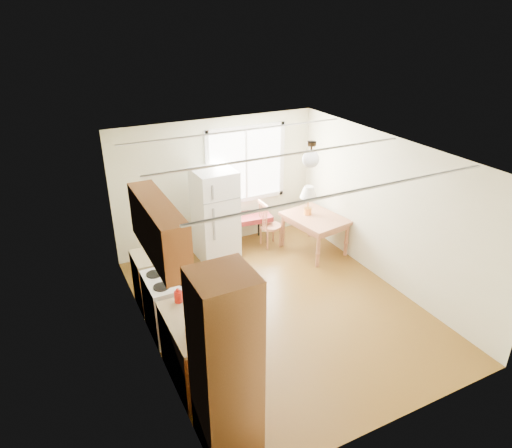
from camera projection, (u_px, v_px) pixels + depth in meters
room_shell at (282, 237)px, 6.67m from camera, size 4.60×5.60×2.62m
kitchen_run at (186, 315)px, 5.64m from camera, size 0.65×3.40×2.20m
window_unit at (246, 165)px, 8.78m from camera, size 1.64×0.05×1.51m
pendant_light at (311, 158)px, 6.86m from camera, size 0.26×0.26×0.40m
refrigerator at (215, 215)px, 8.33m from camera, size 0.73×0.75×1.72m
bench at (238, 220)px, 8.88m from camera, size 1.36×0.63×0.60m
dining_table at (315, 222)px, 8.64m from camera, size 1.03×1.27×0.72m
chair at (267, 222)px, 8.82m from camera, size 0.41×0.41×0.94m
table_lamp at (309, 194)px, 8.52m from camera, size 0.33×0.33×0.56m
coffee_maker at (196, 322)px, 5.22m from camera, size 0.21×0.25×0.34m
kettle at (178, 296)px, 5.76m from camera, size 0.10×0.10×0.20m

